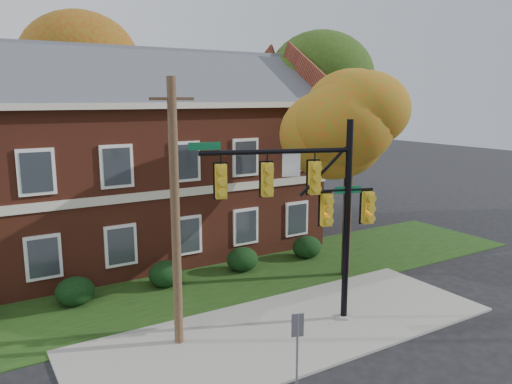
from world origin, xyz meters
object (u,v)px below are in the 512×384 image
traffic_signal (312,201)px  utility_pole (175,215)px  tree_near_right (357,117)px  tree_far_rear (102,74)px  hedge_right (242,259)px  apartment_building (122,151)px  tree_right_rear (305,86)px  sign_post (297,340)px  hedge_left (75,291)px  hedge_center (166,274)px  hedge_far_right (307,247)px

traffic_signal → utility_pole: 4.40m
tree_near_right → tree_far_rear: tree_far_rear is taller
utility_pole → hedge_right: bearing=57.6°
apartment_building → tree_far_rear: (1.34, 7.84, 3.86)m
tree_right_rear → tree_near_right: bearing=-114.6°
utility_pole → sign_post: size_ratio=3.69×
apartment_building → hedge_right: apartment_building is taller
utility_pole → hedge_left: bearing=127.8°
apartment_building → tree_near_right: size_ratio=2.19×
apartment_building → hedge_center: 6.89m
hedge_far_right → utility_pole: utility_pole is taller
hedge_left → tree_near_right: (10.72, -2.83, 6.14)m
tree_near_right → traffic_signal: bearing=-147.3°
apartment_building → hedge_left: size_ratio=13.43×
tree_far_rear → sign_post: (-1.23, -21.78, -7.37)m
apartment_building → utility_pole: bearing=-98.2°
hedge_left → hedge_right: bearing=0.0°
hedge_center → sign_post: size_ratio=0.64×
sign_post → tree_far_rear: bearing=107.7°
tree_near_right → utility_pole: 9.23m
hedge_far_right → sign_post: 11.12m
sign_post → tree_near_right: bearing=60.3°
hedge_left → hedge_center: same height
hedge_left → hedge_right: (7.00, 0.00, 0.00)m
hedge_center → hedge_far_right: same height
tree_right_rear → utility_pole: (-12.74, -10.81, -4.05)m
apartment_building → hedge_far_right: (7.00, -5.25, -4.46)m
hedge_center → utility_pole: utility_pole is taller
apartment_building → hedge_right: (3.50, -5.25, -4.46)m
hedge_right → tree_far_rear: size_ratio=0.12×
traffic_signal → hedge_left: bearing=156.8°
hedge_right → utility_pole: bearing=-136.4°
hedge_center → utility_pole: size_ratio=0.17×
hedge_center → tree_right_rear: tree_right_rear is taller
hedge_left → tree_right_rear: (14.81, 6.11, 7.60)m
tree_near_right → tree_far_rear: (-5.88, 15.93, 2.17)m
tree_far_rear → traffic_signal: (1.53, -18.72, -4.65)m
hedge_right → tree_right_rear: (7.81, 6.11, 7.60)m
traffic_signal → utility_pole: size_ratio=0.84×
hedge_far_right → tree_near_right: (0.22, -2.83, 6.14)m
tree_near_right → hedge_center: bearing=158.6°
tree_far_rear → traffic_signal: tree_far_rear is taller
traffic_signal → sign_post: bearing=-113.9°
hedge_left → hedge_far_right: 10.50m
hedge_far_right → tree_far_rear: tree_far_rear is taller
hedge_right → utility_pole: utility_pole is taller
sign_post → utility_pole: bearing=132.1°
hedge_left → tree_right_rear: bearing=22.4°
apartment_building → sign_post: size_ratio=8.65×
hedge_center → tree_far_rear: 15.57m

